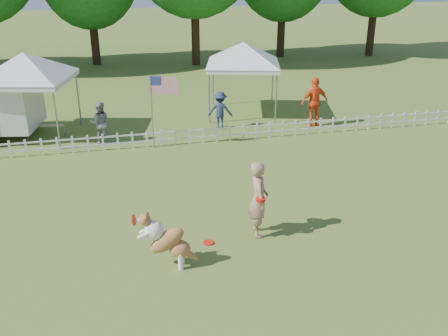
# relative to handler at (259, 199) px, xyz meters

# --- Properties ---
(ground) EXTENTS (120.00, 120.00, 0.00)m
(ground) POSITION_rel_handler_xyz_m (-0.81, -0.39, -0.94)
(ground) COLOR #46621F
(ground) RESTS_ON ground
(picket_fence) EXTENTS (22.00, 0.08, 0.60)m
(picket_fence) POSITION_rel_handler_xyz_m (-0.81, 6.61, -0.64)
(picket_fence) COLOR white
(picket_fence) RESTS_ON ground
(handler) EXTENTS (0.53, 0.73, 1.87)m
(handler) POSITION_rel_handler_xyz_m (0.00, 0.00, 0.00)
(handler) COLOR #9F785F
(handler) RESTS_ON ground
(dog) EXTENTS (1.29, 0.72, 1.27)m
(dog) POSITION_rel_handler_xyz_m (-2.24, -0.87, -0.30)
(dog) COLOR brown
(dog) RESTS_ON ground
(frisbee_on_turf) EXTENTS (0.26, 0.26, 0.02)m
(frisbee_on_turf) POSITION_rel_handler_xyz_m (-1.24, -0.15, -0.92)
(frisbee_on_turf) COLOR red
(frisbee_on_turf) RESTS_ON ground
(canopy_tent_left) EXTENTS (3.53, 3.53, 3.03)m
(canopy_tent_left) POSITION_rel_handler_xyz_m (-6.01, 8.71, 0.58)
(canopy_tent_left) COLOR silver
(canopy_tent_left) RESTS_ON ground
(canopy_tent_right) EXTENTS (3.50, 3.50, 2.94)m
(canopy_tent_right) POSITION_rel_handler_xyz_m (2.24, 9.73, 0.54)
(canopy_tent_right) COLOR silver
(canopy_tent_right) RESTS_ON ground
(flag_pole) EXTENTS (0.98, 0.36, 2.57)m
(flag_pole) POSITION_rel_handler_xyz_m (-1.83, 6.52, 0.35)
(flag_pole) COLOR gray
(flag_pole) RESTS_ON ground
(spectator_a) EXTENTS (0.80, 0.66, 1.51)m
(spectator_a) POSITION_rel_handler_xyz_m (-3.59, 7.41, -0.18)
(spectator_a) COLOR gray
(spectator_a) RESTS_ON ground
(spectator_b) EXTENTS (1.07, 0.83, 1.47)m
(spectator_b) POSITION_rel_handler_xyz_m (0.89, 8.03, -0.20)
(spectator_b) COLOR #23314C
(spectator_b) RESTS_ON ground
(spectator_c) EXTENTS (1.18, 0.61, 1.93)m
(spectator_c) POSITION_rel_handler_xyz_m (4.55, 7.56, 0.03)
(spectator_c) COLOR #EE501C
(spectator_c) RESTS_ON ground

